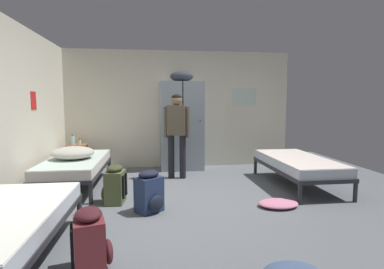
% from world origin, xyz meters
% --- Properties ---
extents(ground_plane, '(7.95, 7.95, 0.00)m').
position_xyz_m(ground_plane, '(0.00, 0.00, 0.00)').
color(ground_plane, slate).
extents(room_backdrop, '(4.96, 5.03, 2.54)m').
position_xyz_m(room_backdrop, '(-1.22, 1.26, 1.27)').
color(room_backdrop, beige).
rests_on(room_backdrop, ground_plane).
extents(locker_bank, '(0.90, 0.55, 2.07)m').
position_xyz_m(locker_bank, '(0.03, 2.20, 0.97)').
color(locker_bank, '#8C99A3').
rests_on(locker_bank, ground_plane).
extents(shelf_unit, '(0.38, 0.30, 0.57)m').
position_xyz_m(shelf_unit, '(-2.12, 2.19, 0.35)').
color(shelf_unit, brown).
rests_on(shelf_unit, ground_plane).
extents(bed_left_front, '(0.90, 1.90, 0.49)m').
position_xyz_m(bed_left_front, '(-1.87, -1.44, 0.38)').
color(bed_left_front, '#28282D').
rests_on(bed_left_front, ground_plane).
extents(bed_right, '(0.90, 1.90, 0.49)m').
position_xyz_m(bed_right, '(1.87, 0.65, 0.38)').
color(bed_right, '#28282D').
rests_on(bed_right, ground_plane).
extents(bed_left_rear, '(0.90, 1.90, 0.49)m').
position_xyz_m(bed_left_rear, '(-1.87, 1.04, 0.38)').
color(bed_left_rear, '#28282D').
rests_on(bed_left_rear, ground_plane).
extents(bedding_heap, '(0.68, 0.62, 0.21)m').
position_xyz_m(bedding_heap, '(-1.89, 1.00, 0.59)').
color(bedding_heap, '#B7B2A8').
rests_on(bedding_heap, bed_left_rear).
extents(person_traveler, '(0.48, 0.28, 1.57)m').
position_xyz_m(person_traveler, '(-0.13, 1.44, 0.95)').
color(person_traveler, black).
rests_on(person_traveler, ground_plane).
extents(water_bottle, '(0.07, 0.07, 0.21)m').
position_xyz_m(water_bottle, '(-2.20, 2.21, 0.66)').
color(water_bottle, '#B2DBEA').
rests_on(water_bottle, shelf_unit).
extents(lotion_bottle, '(0.05, 0.05, 0.13)m').
position_xyz_m(lotion_bottle, '(-2.05, 2.15, 0.62)').
color(lotion_bottle, beige).
rests_on(lotion_bottle, shelf_unit).
extents(backpack_olive, '(0.36, 0.35, 0.55)m').
position_xyz_m(backpack_olive, '(-1.12, 0.13, 0.26)').
color(backpack_olive, '#566038').
rests_on(backpack_olive, ground_plane).
extents(backpack_navy, '(0.41, 0.42, 0.55)m').
position_xyz_m(backpack_navy, '(-0.63, -0.29, 0.26)').
color(backpack_navy, navy).
rests_on(backpack_navy, ground_plane).
extents(backpack_maroon, '(0.39, 0.37, 0.55)m').
position_xyz_m(backpack_maroon, '(-1.10, -1.63, 0.26)').
color(backpack_maroon, maroon).
rests_on(backpack_maroon, ground_plane).
extents(clothes_pile_pink, '(0.55, 0.40, 0.09)m').
position_xyz_m(clothes_pile_pink, '(1.12, -0.32, 0.04)').
color(clothes_pile_pink, pink).
rests_on(clothes_pile_pink, ground_plane).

